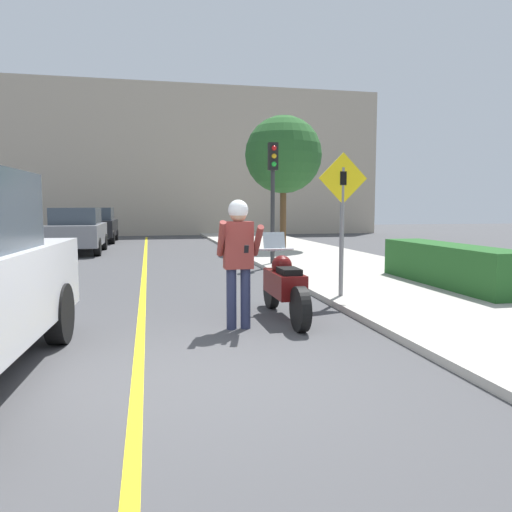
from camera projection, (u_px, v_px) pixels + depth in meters
name	position (u px, v px, depth m)	size (l,w,h in m)	color
ground_plane	(198.00, 377.00, 5.05)	(80.00, 80.00, 0.00)	#424244
sidewalk_curb	(420.00, 290.00, 9.94)	(4.40, 44.00, 0.11)	#ADA89E
road_center_line	(143.00, 286.00, 10.76)	(0.12, 36.00, 0.01)	yellow
building_backdrop	(155.00, 160.00, 29.90)	(28.00, 1.20, 9.00)	#B2A38E
motorcycle	(284.00, 286.00, 7.65)	(0.62, 2.29, 1.30)	black
person_biker	(238.00, 249.00, 6.92)	(0.59, 0.49, 1.81)	#282D4C
crossing_sign	(342.00, 210.00, 8.90)	(0.91, 0.08, 2.56)	slate
traffic_light	(273.00, 180.00, 14.04)	(0.26, 0.30, 3.40)	#2D2D30
hedge_row	(450.00, 265.00, 10.28)	(0.90, 4.00, 0.83)	#235623
street_tree	(283.00, 155.00, 18.85)	(2.91, 2.91, 5.03)	brown
parked_car_grey	(77.00, 230.00, 18.43)	(1.88, 4.20, 1.68)	black
parked_car_black	(96.00, 225.00, 24.10)	(1.88, 4.20, 1.68)	black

